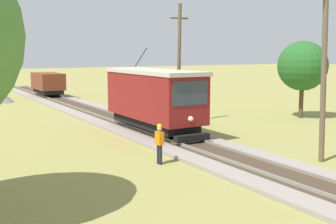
% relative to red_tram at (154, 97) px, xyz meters
% --- Properties ---
extents(red_tram, '(2.60, 8.54, 4.79)m').
position_rel_red_tram_xyz_m(red_tram, '(0.00, 0.00, 0.00)').
color(red_tram, maroon).
rests_on(red_tram, rail_right).
extents(freight_car, '(2.40, 5.20, 2.31)m').
position_rel_red_tram_xyz_m(freight_car, '(-0.00, 23.88, -0.64)').
color(freight_car, brown).
rests_on(freight_car, rail_right).
extents(utility_pole_near_tram, '(1.40, 0.45, 8.45)m').
position_rel_red_tram_xyz_m(utility_pole_near_tram, '(3.38, -9.44, 2.13)').
color(utility_pole_near_tram, brown).
rests_on(utility_pole_near_tram, ground).
extents(utility_pole_mid, '(1.40, 0.44, 8.04)m').
position_rel_red_tram_xyz_m(utility_pole_mid, '(3.38, 2.67, 1.92)').
color(utility_pole_mid, brown).
rests_on(utility_pole_mid, ground).
extents(track_worker, '(0.26, 0.39, 1.78)m').
position_rel_red_tram_xyz_m(track_worker, '(-3.08, -6.32, -1.21)').
color(track_worker, black).
rests_on(track_worker, ground).
extents(tree_right_near, '(3.64, 3.64, 5.67)m').
position_rel_red_tram_xyz_m(tree_right_near, '(12.47, 0.21, 1.64)').
color(tree_right_near, '#4C3823').
rests_on(tree_right_near, ground).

